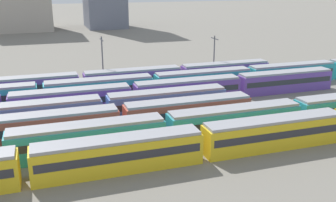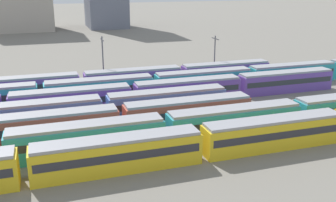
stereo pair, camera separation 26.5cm
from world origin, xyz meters
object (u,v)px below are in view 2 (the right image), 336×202
(train_track_0, at_px, (201,142))
(catenary_pole_1, at_px, (215,54))
(train_track_4, at_px, (132,95))
(train_track_6, at_px, (82,83))
(train_track_3, at_px, (35,115))
(catenary_pole_3, at_px, (103,59))
(train_track_1, at_px, (296,113))
(train_track_5, at_px, (249,77))
(train_track_2, at_px, (46,127))

(train_track_0, relative_size, catenary_pole_1, 8.58)
(train_track_0, relative_size, train_track_4, 1.00)
(catenary_pole_1, bearing_deg, train_track_0, -116.77)
(train_track_4, bearing_deg, train_track_6, 123.35)
(train_track_3, distance_m, catenary_pole_1, 39.92)
(train_track_0, bearing_deg, train_track_4, 98.51)
(catenary_pole_1, bearing_deg, train_track_4, -146.53)
(train_track_6, height_order, catenary_pole_3, catenary_pole_3)
(train_track_6, bearing_deg, train_track_1, -44.69)
(train_track_0, height_order, train_track_5, same)
(train_track_1, xyz_separation_m, train_track_4, (-19.43, 15.60, 0.00))
(train_track_1, bearing_deg, train_track_5, 77.77)
(train_track_1, height_order, train_track_4, same)
(train_track_2, xyz_separation_m, catenary_pole_1, (33.79, 23.89, 2.97))
(catenary_pole_3, bearing_deg, train_track_3, -123.75)
(train_track_5, bearing_deg, train_track_3, -164.95)
(train_track_5, bearing_deg, train_track_1, -102.23)
(train_track_1, bearing_deg, train_track_2, 171.00)
(train_track_0, height_order, train_track_4, same)
(train_track_0, distance_m, catenary_pole_3, 34.65)
(train_track_0, xyz_separation_m, train_track_6, (-9.96, 31.20, 0.00))
(train_track_1, height_order, catenary_pole_3, catenary_pole_3)
(train_track_3, xyz_separation_m, train_track_4, (14.74, 5.20, 0.00))
(train_track_0, xyz_separation_m, train_track_3, (-17.85, 15.60, -0.00))
(train_track_1, relative_size, train_track_2, 2.02)
(train_track_2, relative_size, train_track_4, 0.75)
(train_track_1, distance_m, train_track_4, 24.92)
(train_track_1, relative_size, catenary_pole_1, 12.93)
(train_track_2, distance_m, catenary_pole_1, 41.49)
(train_track_2, relative_size, catenary_pole_3, 5.83)
(catenary_pole_1, bearing_deg, catenary_pole_3, -179.34)
(train_track_2, height_order, train_track_4, same)
(train_track_1, distance_m, catenary_pole_1, 29.26)
(train_track_1, distance_m, catenary_pole_3, 36.34)
(train_track_0, height_order, train_track_3, same)
(train_track_0, distance_m, train_track_1, 17.13)
(train_track_5, bearing_deg, train_track_4, -167.75)
(train_track_2, bearing_deg, train_track_4, 37.86)
(train_track_1, xyz_separation_m, train_track_6, (-26.28, 26.00, 0.00))
(train_track_5, distance_m, catenary_pole_3, 27.78)
(train_track_1, height_order, train_track_3, same)
(train_track_5, bearing_deg, train_track_6, 170.41)
(train_track_4, distance_m, catenary_pole_1, 24.64)
(train_track_0, bearing_deg, train_track_2, 147.76)
(train_track_3, xyz_separation_m, catenary_pole_1, (35.15, 18.69, 2.97))
(train_track_2, relative_size, train_track_3, 1.00)
(train_track_5, relative_size, catenary_pole_1, 12.93)
(catenary_pole_1, relative_size, catenary_pole_3, 0.91)
(train_track_2, height_order, train_track_5, same)
(train_track_4, distance_m, train_track_6, 12.45)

